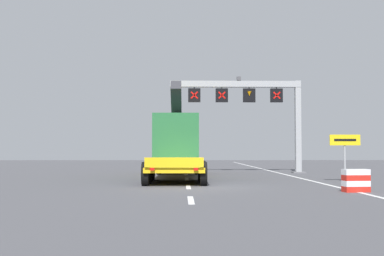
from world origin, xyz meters
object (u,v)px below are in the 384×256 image
at_px(heavy_haul_truck_yellow, 177,144).
at_px(exit_sign_yellow, 345,146).
at_px(overhead_lane_gantry, 254,100).
at_px(crash_barrier_striped, 356,181).

height_order(heavy_haul_truck_yellow, exit_sign_yellow, heavy_haul_truck_yellow).
bearing_deg(overhead_lane_gantry, exit_sign_yellow, -72.49).
bearing_deg(overhead_lane_gantry, crash_barrier_striped, -84.17).
bearing_deg(crash_barrier_striped, exit_sign_yellow, 75.38).
distance_m(exit_sign_yellow, crash_barrier_striped, 6.38).
xyz_separation_m(overhead_lane_gantry, heavy_haul_truck_yellow, (-5.48, -5.28, -3.29)).
bearing_deg(crash_barrier_striped, overhead_lane_gantry, 95.83).
relative_size(exit_sign_yellow, crash_barrier_striped, 2.33).
bearing_deg(overhead_lane_gantry, heavy_haul_truck_yellow, -136.08).
distance_m(heavy_haul_truck_yellow, exit_sign_yellow, 10.02).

